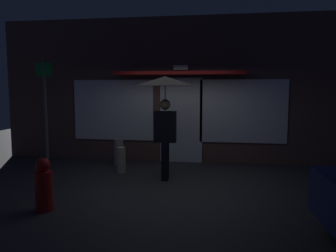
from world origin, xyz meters
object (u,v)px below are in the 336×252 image
at_px(fire_hydrant, 44,186).
at_px(sidewalk_bollard_2, 121,160).
at_px(sidewalk_bollard, 119,152).
at_px(street_sign_post, 45,108).
at_px(person_with_umbrella, 165,96).

bearing_deg(fire_hydrant, sidewalk_bollard_2, 79.28).
bearing_deg(sidewalk_bollard_2, fire_hydrant, -100.72).
bearing_deg(sidewalk_bollard, fire_hydrant, -93.91).
height_order(street_sign_post, fire_hydrant, street_sign_post).
height_order(person_with_umbrella, sidewalk_bollard_2, person_with_umbrella).
xyz_separation_m(person_with_umbrella, fire_hydrant, (-1.58, -2.14, -1.38)).
bearing_deg(person_with_umbrella, sidewalk_bollard, -41.87).
relative_size(person_with_umbrella, sidewalk_bollard, 3.17).
xyz_separation_m(person_with_umbrella, street_sign_post, (-2.89, 0.38, -0.30)).
bearing_deg(sidewalk_bollard_2, street_sign_post, -178.78).
xyz_separation_m(person_with_umbrella, sidewalk_bollard, (-1.36, 1.08, -1.42)).
relative_size(sidewalk_bollard_2, fire_hydrant, 0.69).
distance_m(street_sign_post, fire_hydrant, 3.04).
bearing_deg(person_with_umbrella, street_sign_post, -11.02).
relative_size(person_with_umbrella, sidewalk_bollard_2, 3.71).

